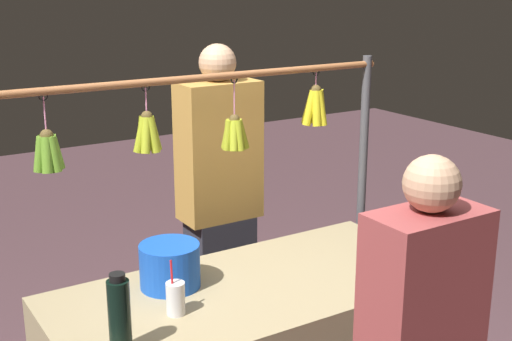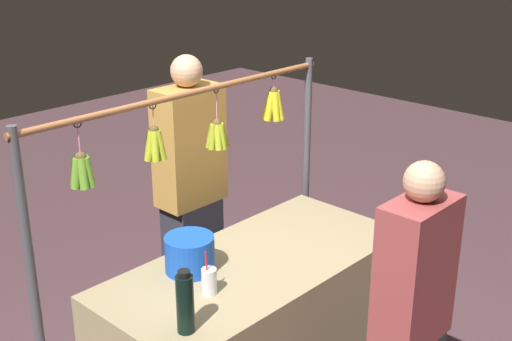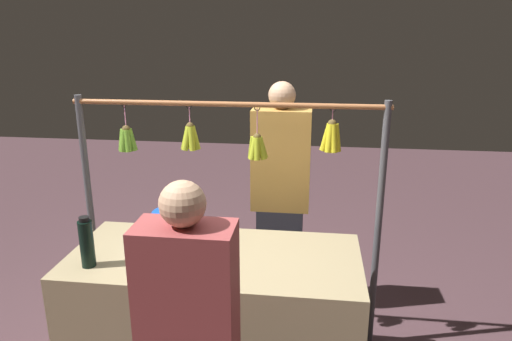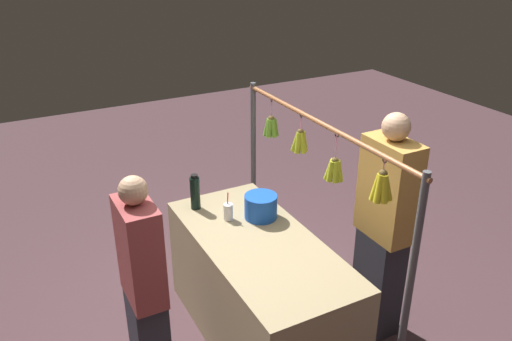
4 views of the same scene
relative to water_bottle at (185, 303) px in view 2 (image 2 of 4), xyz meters
The scene contains 7 objects.
market_counter 0.86m from the water_bottle, 161.93° to the right, with size 1.62×0.75×0.83m, color tan.
display_rack 0.94m from the water_bottle, 134.31° to the right, with size 1.95×0.13×1.64m.
water_bottle is the anchor object (origin of this frame).
blue_bucket 0.51m from the water_bottle, 133.44° to the right, with size 0.24×0.24×0.18m, color blue.
drink_cup 0.31m from the water_bottle, 151.29° to the right, with size 0.07×0.07×0.21m.
vendor_person 1.40m from the water_bottle, 132.49° to the right, with size 0.40×0.22×1.70m.
customer_person 0.97m from the water_bottle, 138.89° to the left, with size 0.36×0.20×1.53m.
Camera 2 is at (2.15, 2.02, 2.42)m, focal length 47.12 mm.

